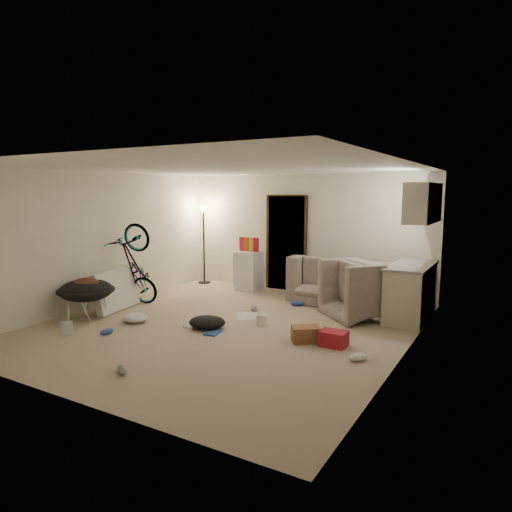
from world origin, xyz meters
The scene contains 38 objects.
floor centered at (0.00, 0.00, -0.01)m, with size 5.50×6.00×0.02m, color tan.
ceiling centered at (0.00, 0.00, 2.51)m, with size 5.50×6.00×0.02m, color white.
wall_back centered at (0.00, 3.01, 1.25)m, with size 5.50×0.02×2.50m, color white.
wall_front centered at (0.00, -3.01, 1.25)m, with size 5.50×0.02×2.50m, color white.
wall_left centered at (-2.76, 0.00, 1.25)m, with size 0.02×6.00×2.50m, color white.
wall_right centered at (2.76, 0.00, 1.25)m, with size 0.02×6.00×2.50m, color white.
doorway centered at (-0.40, 2.97, 1.02)m, with size 0.85×0.10×2.04m, color black.
door_trim centered at (-0.40, 2.94, 1.02)m, with size 0.97×0.04×2.10m, color #302111.
floor_lamp centered at (-2.40, 2.65, 1.31)m, with size 0.28×0.28×1.81m.
kitchen_counter centered at (2.43, 2.00, 0.44)m, with size 0.60×1.50×0.88m, color beige.
counter_top centered at (2.43, 2.00, 0.90)m, with size 0.64×1.54×0.04m, color gray.
kitchen_uppers centered at (2.56, 2.00, 1.95)m, with size 0.38×1.40×0.65m, color beige.
sofa centered at (1.19, 2.45, 0.33)m, with size 2.25×0.88×0.66m, color #3A423A.
armchair centered at (1.80, 1.73, 0.36)m, with size 1.10×0.97×0.72m, color #3A423A.
bicycle centered at (-2.30, 0.32, 0.42)m, with size 0.55×1.59×0.83m, color black.
book_asset centered at (-1.83, -1.69, 0.01)m, with size 0.17×0.23×0.02m, color maroon.
mini_fridge centered at (-1.12, 2.55, 0.42)m, with size 0.50×0.50×0.85m, color white.
snack_box_0 centered at (-1.29, 2.55, 1.00)m, with size 0.10×0.07×0.30m, color maroon.
snack_box_1 centered at (-1.17, 2.55, 1.00)m, with size 0.10×0.07×0.30m, color #C74D18.
snack_box_2 centered at (-1.05, 2.55, 1.00)m, with size 0.10×0.07×0.30m, color gold.
snack_box_3 centered at (-0.93, 2.55, 1.00)m, with size 0.10×0.07×0.30m, color maroon.
saucer_chair centered at (-2.30, -0.81, 0.40)m, with size 0.94×0.94×0.67m.
hoodie centered at (-2.25, -0.84, 0.60)m, with size 0.48×0.40×0.22m, color #4C2B1A.
sofa_drape centered at (0.24, 2.45, 0.54)m, with size 0.56×0.46×0.28m, color black.
tv_box centered at (-2.30, -0.16, 0.36)m, with size 0.13×1.10×0.73m, color silver.
drink_case_a centered at (1.41, -0.08, 0.11)m, with size 0.39×0.28×0.22m, color brown.
drink_case_b centered at (1.82, -0.06, 0.11)m, with size 0.37×0.27×0.21m, color maroon.
juicer centered at (0.46, 0.31, 0.10)m, with size 0.17×0.17×0.25m.
newspaper centered at (-0.01, 0.68, 0.00)m, with size 0.38×0.50×0.01m, color silver.
book_blue centered at (0.04, -0.44, 0.01)m, with size 0.20×0.27×0.03m, color #2B509E.
book_white centered at (-0.43, -0.30, 0.01)m, with size 0.22×0.29×0.03m, color silver.
shoe_0 centered at (0.44, 1.74, 0.05)m, with size 0.26×0.11×0.10m, color #2B509E.
shoe_1 centered at (-0.09, 1.02, 0.05)m, with size 0.26×0.11×0.10m, color slate.
shoe_2 centered at (-1.32, -1.27, 0.05)m, with size 0.24×0.10×0.09m, color #2B509E.
shoe_3 centered at (0.01, -2.24, 0.05)m, with size 0.25×0.10×0.09m, color slate.
shoe_4 centered at (2.30, -0.44, 0.05)m, with size 0.27×0.11×0.10m, color white.
clothes_lump_a centered at (-0.20, -0.25, 0.09)m, with size 0.58×0.50×0.19m, color black.
clothes_lump_c centered at (-1.43, -0.56, 0.07)m, with size 0.43×0.37×0.13m, color silver.
Camera 1 is at (3.95, -5.89, 2.13)m, focal length 32.00 mm.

